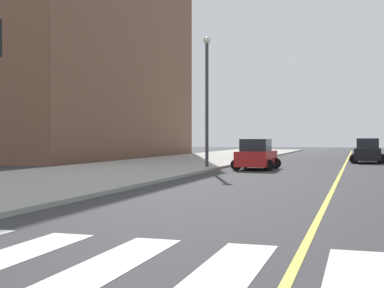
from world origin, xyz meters
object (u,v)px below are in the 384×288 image
object	(u,v)px
car_red_second	(256,155)
car_black_fifth	(368,151)
car_silver_fourth	(368,151)
street_lamp	(207,91)

from	to	relation	value
car_red_second	car_black_fifth	xyz separation A→B (m)	(6.62, 11.17, 0.01)
car_black_fifth	car_silver_fourth	bearing A→B (deg)	-89.39
car_silver_fourth	car_black_fifth	xyz separation A→B (m)	(-0.09, -5.58, 0.09)
car_black_fifth	street_lamp	world-z (taller)	street_lamp
car_silver_fourth	street_lamp	distance (m)	20.26
car_black_fifth	car_red_second	bearing A→B (deg)	60.85
car_red_second	car_black_fifth	bearing A→B (deg)	60.05
car_red_second	car_silver_fourth	size ratio (longest dim) A/B	1.07
car_red_second	car_silver_fourth	world-z (taller)	car_red_second
car_silver_fourth	car_black_fifth	bearing A→B (deg)	91.94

